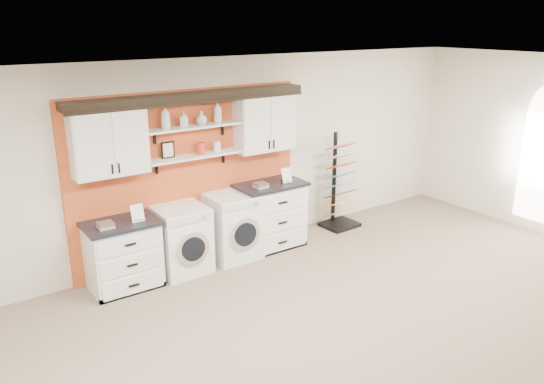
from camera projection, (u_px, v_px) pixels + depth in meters
ceiling at (431, 90)px, 3.72m from camera, size 10.00×10.00×0.00m
wall_back at (188, 162)px, 7.28m from camera, size 10.00×0.00×10.00m
accent_panel at (190, 177)px, 7.32m from camera, size 3.40×0.07×2.40m
upper_cabinet_left at (108, 141)px, 6.36m from camera, size 0.90×0.35×0.84m
upper_cabinet_right at (264, 122)px, 7.58m from camera, size 0.90×0.35×0.84m
shelf_lower at (194, 156)px, 7.09m from camera, size 1.32×0.28×0.03m
shelf_upper at (193, 127)px, 6.96m from camera, size 1.32×0.28×0.03m
crown_molding at (191, 96)px, 6.85m from camera, size 3.30×0.41×0.13m
picture_frame at (168, 150)px, 6.90m from camera, size 0.18×0.02×0.22m
canister_red at (201, 148)px, 7.11m from camera, size 0.11×0.11×0.16m
canister_cream at (217, 147)px, 7.25m from camera, size 0.10×0.10×0.14m
base_cabinet_left at (123, 255)px, 6.69m from camera, size 0.91×0.66×0.89m
base_cabinet_right at (270, 215)px, 7.89m from camera, size 1.02×0.66×0.99m
washer at (182, 239)px, 7.12m from camera, size 0.65×0.71×0.91m
dryer at (233, 226)px, 7.54m from camera, size 0.68×0.71×0.95m
sample_rack at (340, 197)px, 8.67m from camera, size 0.59×0.50×1.56m
soap_bottle_a at (165, 117)px, 6.71m from camera, size 0.13×0.13×0.31m
soap_bottle_b at (184, 119)px, 6.86m from camera, size 0.13×0.13×0.20m
soap_bottle_c at (202, 118)px, 7.00m from camera, size 0.20×0.20×0.18m
soap_bottle_d at (218, 112)px, 7.12m from camera, size 0.15×0.15×0.29m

